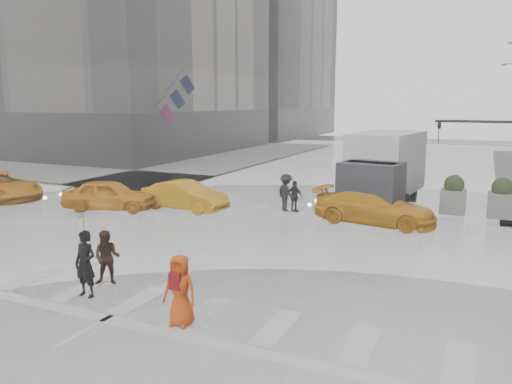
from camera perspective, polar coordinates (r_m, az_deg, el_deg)
The scene contains 18 objects.
ground at distance 18.90m, azimuth -1.94°, elevation -5.88°, with size 120.00×120.00×0.00m, color black.
sidewalk_nw at distance 43.92m, azimuth -14.60°, elevation 3.17°, with size 35.00×35.00×0.15m, color gray.
building_nw_far at distance 82.58m, azimuth -2.69°, elevation 20.69°, with size 26.05×26.05×44.00m.
road_markings at distance 18.90m, azimuth -1.94°, elevation -5.86°, with size 18.00×48.00×0.01m, color silver, non-canonical shape.
traffic_signal_pole at distance 24.33m, azimuth 26.67°, elevation 4.38°, with size 4.45×0.42×4.50m.
planter_west at distance 24.82m, azimuth 21.63°, elevation -0.37°, with size 1.10×1.10×1.80m.
planter_mid at distance 24.81m, azimuth 26.23°, elevation -0.72°, with size 1.10×1.10×1.80m.
flag_cluster at distance 41.78m, azimuth -9.28°, elevation 10.67°, with size 2.87×3.06×4.69m.
pedestrian_black at distance 14.24m, azimuth -19.07°, elevation -5.34°, with size 0.97×0.99×2.43m.
pedestrian_brown at distance 15.20m, azimuth -16.65°, elevation -7.20°, with size 0.78×0.61×1.61m, color #402517.
pedestrian_orange at distance 12.16m, azimuth -8.69°, elevation -10.99°, with size 0.88×0.60×1.73m.
pedestrian_far_a at distance 24.04m, azimuth 4.46°, elevation -0.51°, with size 0.91×0.55×1.55m, color black.
pedestrian_far_b at distance 24.24m, azimuth 3.46°, elevation -0.06°, with size 1.19×0.65×1.83m, color black.
taxi_front at distance 25.43m, azimuth -16.38°, elevation -0.34°, with size 1.79×4.45×1.52m, color #FEA20D.
taxi_mid at distance 24.68m, azimuth -8.12°, elevation -0.43°, with size 1.52×4.35×1.43m, color #FEA20D.
taxi_rear at distance 22.23m, azimuth 13.40°, elevation -1.68°, with size 2.13×4.62×1.52m, color #FEA20D.
taxi_far at distance 30.05m, azimuth -27.18°, elevation 0.55°, with size 2.56×4.91×1.54m, color #FEA20D.
box_truck at distance 24.96m, azimuth 14.24°, elevation 2.48°, with size 2.65×7.08×3.76m.
Camera 1 is at (8.15, -16.22, 5.26)m, focal length 35.00 mm.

